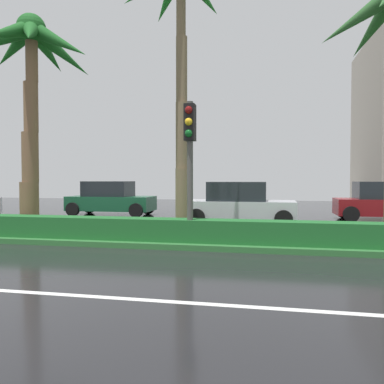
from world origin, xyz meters
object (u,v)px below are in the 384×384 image
(traffic_signal_median_right, at_px, (190,146))
(car_in_traffic_third, at_px, (240,204))
(palm_tree_centre_left, at_px, (31,64))
(car_in_traffic_second, at_px, (110,199))
(palm_tree_centre, at_px, (181,8))

(traffic_signal_median_right, height_order, car_in_traffic_third, traffic_signal_median_right)
(car_in_traffic_third, bearing_deg, palm_tree_centre_left, -144.52)
(traffic_signal_median_right, xyz_separation_m, car_in_traffic_third, (0.87, 5.64, -1.88))
(palm_tree_centre_left, distance_m, car_in_traffic_third, 9.01)
(traffic_signal_median_right, relative_size, car_in_traffic_second, 0.86)
(palm_tree_centre, bearing_deg, car_in_traffic_third, 69.70)
(car_in_traffic_third, bearing_deg, traffic_signal_median_right, -98.76)
(palm_tree_centre_left, xyz_separation_m, traffic_signal_median_right, (5.41, -1.16, -2.77))
(traffic_signal_median_right, bearing_deg, palm_tree_centre, 110.98)
(palm_tree_centre_left, relative_size, car_in_traffic_third, 1.61)
(palm_tree_centre_left, bearing_deg, palm_tree_centre, 5.43)
(palm_tree_centre_left, distance_m, traffic_signal_median_right, 6.19)
(palm_tree_centre, xyz_separation_m, car_in_traffic_third, (1.49, 4.02, -6.18))
(palm_tree_centre, distance_m, car_in_traffic_second, 10.57)
(palm_tree_centre, xyz_separation_m, traffic_signal_median_right, (0.62, -1.61, -4.30))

